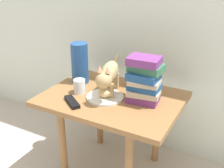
# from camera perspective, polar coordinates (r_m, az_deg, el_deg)

# --- Properties ---
(ground_plane) EXTENTS (6.00, 6.00, 0.00)m
(ground_plane) POSITION_cam_1_polar(r_m,az_deg,el_deg) (1.95, 0.00, -16.62)
(ground_plane) COLOR #B2A899
(side_table) EXTENTS (0.79, 0.58, 0.53)m
(side_table) POSITION_cam_1_polar(r_m,az_deg,el_deg) (1.69, 0.00, -4.76)
(side_table) COLOR olive
(side_table) RESTS_ON ground
(plate) EXTENTS (0.21, 0.21, 0.01)m
(plate) POSITION_cam_1_polar(r_m,az_deg,el_deg) (1.63, -1.41, -2.68)
(plate) COLOR silver
(plate) RESTS_ON side_table
(bread_roll) EXTENTS (0.10, 0.09, 0.05)m
(bread_roll) POSITION_cam_1_polar(r_m,az_deg,el_deg) (1.60, -1.35, -1.85)
(bread_roll) COLOR #E0BC7A
(bread_roll) RESTS_ON plate
(cat) EXTENTS (0.18, 0.46, 0.23)m
(cat) POSITION_cam_1_polar(r_m,az_deg,el_deg) (1.62, -0.69, 1.97)
(cat) COLOR tan
(cat) RESTS_ON side_table
(book_stack) EXTENTS (0.19, 0.15, 0.26)m
(book_stack) POSITION_cam_1_polar(r_m,az_deg,el_deg) (1.55, 6.51, 0.80)
(book_stack) COLOR #72337A
(book_stack) RESTS_ON side_table
(green_vase) EXTENTS (0.11, 0.11, 0.26)m
(green_vase) POSITION_cam_1_polar(r_m,az_deg,el_deg) (1.81, -6.51, 4.20)
(green_vase) COLOR navy
(green_vase) RESTS_ON side_table
(candle_jar) EXTENTS (0.07, 0.07, 0.08)m
(candle_jar) POSITION_cam_1_polar(r_m,az_deg,el_deg) (1.69, -6.56, -0.60)
(candle_jar) COLOR silver
(candle_jar) RESTS_ON side_table
(tv_remote) EXTENTS (0.15, 0.12, 0.02)m
(tv_remote) POSITION_cam_1_polar(r_m,az_deg,el_deg) (1.59, -8.05, -3.59)
(tv_remote) COLOR black
(tv_remote) RESTS_ON side_table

